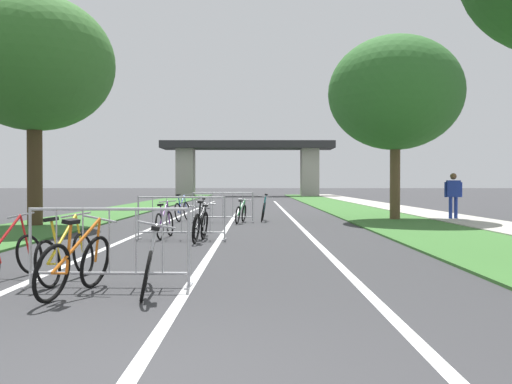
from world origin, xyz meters
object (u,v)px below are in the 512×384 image
object	(u,v)px
bicycle_silver_10	(151,265)
pedestrian_with_backpack	(456,192)
bicycle_silver_0	(205,213)
bicycle_red_9	(11,255)
tree_left_cypress_far	(37,64)
bicycle_orange_1	(78,264)
tree_right_oak_near	(398,93)
bicycle_yellow_4	(69,255)
crowd_barrier_second	(184,218)
bicycle_black_6	(203,225)
bicycle_green_2	(244,213)
bicycle_white_3	(204,224)
crowd_barrier_nearest	(112,248)
crowd_barrier_third	(225,207)
bicycle_blue_7	(185,211)
bicycle_teal_8	(266,210)
bicycle_purple_5	(167,223)

from	to	relation	value
bicycle_silver_10	pedestrian_with_backpack	xyz separation A→B (m)	(8.54, 13.42, 0.71)
bicycle_silver_0	bicycle_red_9	world-z (taller)	bicycle_red_9
tree_left_cypress_far	bicycle_orange_1	xyz separation A→B (m)	(4.78, -10.82, -4.75)
tree_right_oak_near	bicycle_orange_1	bearing A→B (deg)	-118.00
bicycle_orange_1	bicycle_yellow_4	world-z (taller)	bicycle_orange_1
crowd_barrier_second	bicycle_black_6	distance (m)	0.69
tree_left_cypress_far	bicycle_yellow_4	xyz separation A→B (m)	(4.34, -9.85, -4.77)
bicycle_green_2	bicycle_black_6	size ratio (longest dim) A/B	0.97
bicycle_white_3	pedestrian_with_backpack	size ratio (longest dim) A/B	0.95
crowd_barrier_nearest	pedestrian_with_backpack	xyz separation A→B (m)	(9.14, 12.99, 0.54)
crowd_barrier_third	bicycle_white_3	world-z (taller)	crowd_barrier_third
tree_right_oak_near	bicycle_red_9	world-z (taller)	tree_right_oak_near
bicycle_yellow_4	bicycle_blue_7	distance (m)	12.41
crowd_barrier_nearest	bicycle_black_6	xyz separation A→B (m)	(0.64, 5.70, -0.13)
crowd_barrier_nearest	bicycle_green_2	bearing A→B (deg)	83.14
crowd_barrier_third	bicycle_teal_8	bearing A→B (deg)	20.31
tree_right_oak_near	bicycle_yellow_4	world-z (taller)	tree_right_oak_near
crowd_barrier_second	pedestrian_with_backpack	size ratio (longest dim) A/B	1.26
bicycle_white_3	tree_left_cypress_far	bearing A→B (deg)	-27.33
bicycle_teal_8	bicycle_white_3	bearing A→B (deg)	78.22
crowd_barrier_nearest	bicycle_white_3	size ratio (longest dim) A/B	1.32
bicycle_silver_0	bicycle_black_6	distance (m)	6.19
bicycle_white_3	bicycle_yellow_4	bearing A→B (deg)	84.01
tree_left_cypress_far	crowd_barrier_nearest	size ratio (longest dim) A/B	3.33
tree_right_oak_near	bicycle_orange_1	xyz separation A→B (m)	(-7.34, -13.81, -4.30)
tree_left_cypress_far	bicycle_yellow_4	distance (m)	11.77
crowd_barrier_second	pedestrian_with_backpack	xyz separation A→B (m)	(9.02, 6.84, 0.54)
bicycle_red_9	bicycle_silver_10	bearing A→B (deg)	-10.19
bicycle_green_2	pedestrian_with_backpack	xyz separation A→B (m)	(7.72, 1.16, 0.72)
bicycle_blue_7	bicycle_silver_10	xyz separation A→B (m)	(1.33, -13.23, -0.03)
bicycle_blue_7	bicycle_teal_8	size ratio (longest dim) A/B	0.98
bicycle_orange_1	pedestrian_with_backpack	bearing A→B (deg)	68.92
crowd_barrier_second	bicycle_white_3	distance (m)	0.66
bicycle_silver_0	bicycle_black_6	size ratio (longest dim) A/B	0.96
tree_left_cypress_far	pedestrian_with_backpack	distance (m)	15.02
tree_right_oak_near	crowd_barrier_second	distance (m)	10.77
bicycle_silver_10	bicycle_silver_0	bearing A→B (deg)	83.63
bicycle_black_6	bicycle_red_9	bearing A→B (deg)	-107.81
bicycle_silver_0	bicycle_yellow_4	xyz separation A→B (m)	(-0.78, -11.46, 0.01)
bicycle_white_3	bicycle_black_6	distance (m)	0.90
bicycle_yellow_4	tree_right_oak_near	bearing A→B (deg)	67.04
crowd_barrier_nearest	bicycle_yellow_4	size ratio (longest dim) A/B	1.31
crowd_barrier_third	bicycle_silver_10	bearing A→B (deg)	-90.76
bicycle_orange_1	bicycle_blue_7	bearing A→B (deg)	105.66
bicycle_silver_10	crowd_barrier_second	bearing A→B (deg)	85.29
bicycle_orange_1	bicycle_white_3	xyz separation A→B (m)	(0.84, 7.17, -0.04)
crowd_barrier_second	bicycle_silver_10	distance (m)	6.59
bicycle_green_2	bicycle_red_9	size ratio (longest dim) A/B	1.05
bicycle_purple_5	pedestrian_with_backpack	xyz separation A→B (m)	(9.49, 6.42, 0.69)
bicycle_silver_10	pedestrian_with_backpack	world-z (taller)	pedestrian_with_backpack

